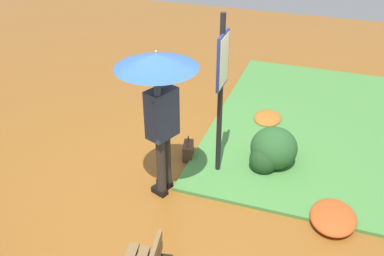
% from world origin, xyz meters
% --- Properties ---
extents(ground_plane, '(18.00, 18.00, 0.00)m').
position_xyz_m(ground_plane, '(0.00, 0.00, 0.00)').
color(ground_plane, brown).
extents(grass_verge, '(4.80, 4.00, 0.05)m').
position_xyz_m(grass_verge, '(-2.46, 1.95, 0.03)').
color(grass_verge, '#47843D').
rests_on(grass_verge, ground_plane).
extents(person_with_umbrella, '(0.96, 0.96, 2.04)m').
position_xyz_m(person_with_umbrella, '(0.03, -0.14, 1.55)').
color(person_with_umbrella, '#2D2823').
rests_on(person_with_umbrella, ground_plane).
extents(info_sign_post, '(0.44, 0.07, 2.30)m').
position_xyz_m(info_sign_post, '(-0.69, 0.41, 1.44)').
color(info_sign_post, black).
rests_on(info_sign_post, ground_plane).
extents(handbag, '(0.32, 0.21, 0.37)m').
position_xyz_m(handbag, '(-0.88, -0.12, 0.13)').
color(handbag, '#4C3323').
rests_on(handbag, ground_plane).
extents(shrub_cluster, '(0.74, 0.67, 0.60)m').
position_xyz_m(shrub_cluster, '(-1.06, 1.09, 0.28)').
color(shrub_cluster, '#285628').
rests_on(shrub_cluster, ground_plane).
extents(leaf_pile_near_person, '(0.58, 0.47, 0.13)m').
position_xyz_m(leaf_pile_near_person, '(-2.35, 0.81, 0.06)').
color(leaf_pile_near_person, '#A86023').
rests_on(leaf_pile_near_person, ground_plane).
extents(leaf_pile_by_bench, '(0.70, 0.56, 0.15)m').
position_xyz_m(leaf_pile_by_bench, '(-0.15, 2.03, 0.08)').
color(leaf_pile_by_bench, '#B74C1E').
rests_on(leaf_pile_by_bench, ground_plane).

